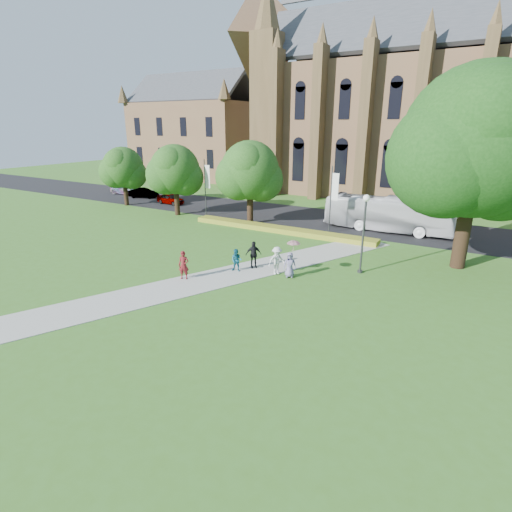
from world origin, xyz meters
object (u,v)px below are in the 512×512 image
Objects in this scene: car_0 at (170,199)px; car_2 at (125,189)px; pedestrian_0 at (184,265)px; streetlamp at (364,225)px; tour_coach at (388,214)px; car_1 at (144,193)px; large_tree at (478,142)px.

car_2 is (-10.52, 2.29, 0.04)m from car_0.
pedestrian_0 is (17.97, -18.65, 0.29)m from car_0.
car_0 is at bearing -103.37° from car_2.
car_0 is 25.90m from pedestrian_0.
tour_coach is (-1.10, 12.03, -1.68)m from streetlamp.
pedestrian_0 is at bearing 155.85° from tour_coach.
car_1 is at bearing 82.49° from car_0.
tour_coach is 6.25× the size of pedestrian_0.
pedestrian_0 reaches higher than car_2.
tour_coach is 2.44× the size of car_2.
car_1 is at bearing 87.34° from tour_coach.
streetlamp is at bearing -107.37° from car_0.
car_2 is (-4.48, 0.85, 0.03)m from car_1.
tour_coach is at bearing 95.22° from streetlamp.
large_tree is 3.35× the size of car_1.
pedestrian_0 is at bearing -130.21° from car_0.
large_tree is 40.53m from car_1.
car_0 is at bearing 156.77° from streetlamp.
streetlamp is 0.46× the size of tour_coach.
car_0 is (-26.21, -0.31, -0.95)m from tour_coach.
car_2 reaches higher than car_1.
tour_coach is (-6.60, 7.53, -6.75)m from large_tree.
car_1 is at bearing -101.88° from car_2.
streetlamp is 8.73m from large_tree.
car_2 is at bearing 118.66° from pedestrian_0.
car_2 is (-36.73, 1.98, -0.91)m from tour_coach.
car_1 is at bearing 158.47° from streetlamp.
streetlamp is 1.33× the size of car_1.
streetlamp is 29.83m from car_0.
large_tree reaches higher than car_2.
tour_coach is at bearing 131.24° from large_tree.
streetlamp is 2.85× the size of pedestrian_0.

